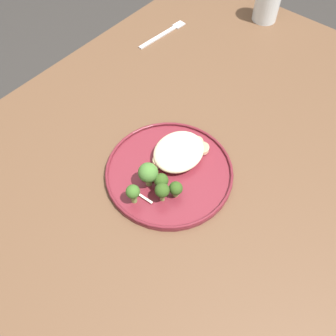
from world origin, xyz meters
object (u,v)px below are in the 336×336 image
at_px(broccoli_floret_center_pile, 176,189).
at_px(water_glass, 267,4).
at_px(seared_scallop_right_edge, 167,157).
at_px(seared_scallop_center_golden, 182,148).
at_px(broccoli_floret_split_head, 161,181).
at_px(seared_scallop_left_edge, 173,151).
at_px(broccoli_floret_front_edge, 133,192).
at_px(seared_scallop_rear_pale, 202,148).
at_px(seared_scallop_half_hidden, 160,161).
at_px(broccoli_floret_left_leaning, 148,173).
at_px(seared_scallop_tiny_bay, 182,156).
at_px(broccoli_floret_beside_noodles, 162,191).
at_px(seared_scallop_tilted_round, 197,142).
at_px(dinner_fork, 164,34).
at_px(dinner_plate, 168,171).

xyz_separation_m(broccoli_floret_center_pile, water_glass, (-0.70, -0.20, 0.02)).
bearing_deg(seared_scallop_right_edge, seared_scallop_center_golden, 169.89).
bearing_deg(broccoli_floret_split_head, seared_scallop_left_edge, -155.24).
bearing_deg(broccoli_floret_center_pile, broccoli_floret_front_edge, -40.18).
height_order(broccoli_floret_center_pile, water_glass, water_glass).
height_order(seared_scallop_rear_pale, seared_scallop_half_hidden, seared_scallop_half_hidden).
distance_m(broccoli_floret_left_leaning, broccoli_floret_center_pile, 0.07).
height_order(seared_scallop_tiny_bay, broccoli_floret_beside_noodles, broccoli_floret_beside_noodles).
distance_m(seared_scallop_half_hidden, broccoli_floret_beside_noodles, 0.10).
distance_m(seared_scallop_left_edge, broccoli_floret_split_head, 0.10).
bearing_deg(seared_scallop_right_edge, seared_scallop_rear_pale, 148.49).
relative_size(seared_scallop_tiny_bay, broccoli_floret_front_edge, 0.46).
distance_m(seared_scallop_center_golden, broccoli_floret_front_edge, 0.17).
xyz_separation_m(seared_scallop_tilted_round, water_glass, (-0.56, -0.15, 0.03)).
distance_m(seared_scallop_tiny_bay, dinner_fork, 0.49).
xyz_separation_m(seared_scallop_right_edge, seared_scallop_tilted_round, (-0.08, 0.02, -0.00)).
relative_size(seared_scallop_left_edge, seared_scallop_half_hidden, 0.97).
bearing_deg(broccoli_floret_center_pile, seared_scallop_center_golden, -147.40).
bearing_deg(water_glass, seared_scallop_rear_pale, 17.12).
xyz_separation_m(seared_scallop_left_edge, water_glass, (-0.62, -0.13, 0.03)).
distance_m(seared_scallop_left_edge, water_glass, 0.64).
distance_m(seared_scallop_right_edge, broccoli_floret_front_edge, 0.13).
xyz_separation_m(seared_scallop_tiny_bay, broccoli_floret_split_head, (0.09, 0.02, 0.02)).
bearing_deg(broccoli_floret_split_head, broccoli_floret_left_leaning, -74.38).
bearing_deg(broccoli_floret_beside_noodles, seared_scallop_rear_pale, -175.09).
height_order(seared_scallop_right_edge, dinner_fork, seared_scallop_right_edge).
xyz_separation_m(seared_scallop_half_hidden, broccoli_floret_beside_noodles, (0.07, 0.07, 0.02)).
distance_m(dinner_plate, seared_scallop_center_golden, 0.07).
distance_m(seared_scallop_left_edge, seared_scallop_half_hidden, 0.04).
relative_size(seared_scallop_tilted_round, water_glass, 0.26).
xyz_separation_m(seared_scallop_rear_pale, dinner_fork, (-0.30, -0.37, -0.02)).
xyz_separation_m(seared_scallop_half_hidden, dinner_fork, (-0.39, -0.32, -0.02)).
xyz_separation_m(broccoli_floret_beside_noodles, water_glass, (-0.73, -0.19, 0.01)).
bearing_deg(dinner_plate, water_glass, -167.26).
xyz_separation_m(dinner_plate, seared_scallop_rear_pale, (-0.09, 0.03, 0.01)).
height_order(broccoli_floret_front_edge, dinner_fork, broccoli_floret_front_edge).
height_order(dinner_plate, broccoli_floret_left_leaning, broccoli_floret_left_leaning).
height_order(dinner_plate, dinner_fork, dinner_plate).
bearing_deg(seared_scallop_half_hidden, broccoli_floret_beside_noodles, 44.10).
xyz_separation_m(seared_scallop_left_edge, broccoli_floret_beside_noodles, (0.11, 0.06, 0.02)).
bearing_deg(seared_scallop_left_edge, broccoli_floret_left_leaning, 6.87).
bearing_deg(broccoli_floret_left_leaning, water_glass, -168.93).
bearing_deg(seared_scallop_center_golden, seared_scallop_right_edge, -10.11).
bearing_deg(water_glass, seared_scallop_left_edge, 11.71).
bearing_deg(dinner_fork, broccoli_floret_beside_noodles, 39.99).
height_order(dinner_plate, seared_scallop_half_hidden, seared_scallop_half_hidden).
bearing_deg(seared_scallop_tiny_bay, broccoli_floret_front_edge, -2.73).
bearing_deg(dinner_plate, broccoli_floret_front_edge, -2.52).
xyz_separation_m(seared_scallop_left_edge, seared_scallop_half_hidden, (0.04, -0.01, -0.00)).
distance_m(broccoli_floret_split_head, broccoli_floret_front_edge, 0.07).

